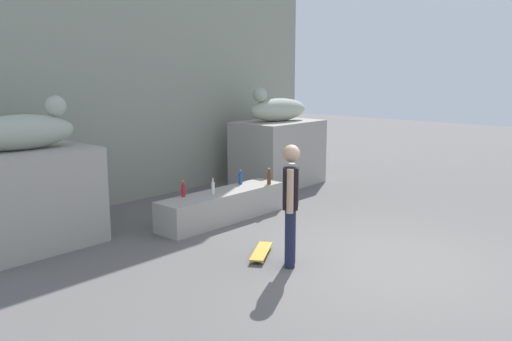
{
  "coord_description": "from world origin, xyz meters",
  "views": [
    {
      "loc": [
        -6.34,
        -3.21,
        2.64
      ],
      "look_at": [
        -0.37,
        2.11,
        1.1
      ],
      "focal_mm": 36.75,
      "sensor_mm": 36.0,
      "label": 1
    }
  ],
  "objects_px": {
    "skater": "(291,200)",
    "skateboard": "(261,252)",
    "statue_reclining_right": "(277,109)",
    "bottle_red": "(183,190)",
    "statue_reclining_left": "(23,131)",
    "bottle_clear": "(213,188)",
    "bottle_blue": "(240,178)",
    "bottle_brown": "(269,178)"
  },
  "relations": [
    {
      "from": "statue_reclining_left",
      "to": "bottle_clear",
      "type": "height_order",
      "value": "statue_reclining_left"
    },
    {
      "from": "skateboard",
      "to": "bottle_brown",
      "type": "xyz_separation_m",
      "value": [
        1.94,
        1.5,
        0.58
      ]
    },
    {
      "from": "skateboard",
      "to": "bottle_clear",
      "type": "relative_size",
      "value": 2.81
    },
    {
      "from": "bottle_blue",
      "to": "bottle_red",
      "type": "bearing_deg",
      "value": 178.48
    },
    {
      "from": "statue_reclining_left",
      "to": "bottle_brown",
      "type": "height_order",
      "value": "statue_reclining_left"
    },
    {
      "from": "statue_reclining_right",
      "to": "bottle_clear",
      "type": "xyz_separation_m",
      "value": [
        -3.17,
        -1.19,
        -1.13
      ]
    },
    {
      "from": "statue_reclining_right",
      "to": "bottle_red",
      "type": "height_order",
      "value": "statue_reclining_right"
    },
    {
      "from": "skateboard",
      "to": "bottle_blue",
      "type": "relative_size",
      "value": 2.92
    },
    {
      "from": "bottle_red",
      "to": "statue_reclining_left",
      "type": "bearing_deg",
      "value": 156.98
    },
    {
      "from": "statue_reclining_left",
      "to": "bottle_red",
      "type": "distance_m",
      "value": 2.66
    },
    {
      "from": "bottle_clear",
      "to": "skateboard",
      "type": "bearing_deg",
      "value": -111.73
    },
    {
      "from": "bottle_clear",
      "to": "statue_reclining_left",
      "type": "bearing_deg",
      "value": 156.34
    },
    {
      "from": "bottle_blue",
      "to": "bottle_clear",
      "type": "distance_m",
      "value": 0.92
    },
    {
      "from": "statue_reclining_right",
      "to": "statue_reclining_left",
      "type": "bearing_deg",
      "value": 9.03
    },
    {
      "from": "statue_reclining_left",
      "to": "bottle_clear",
      "type": "xyz_separation_m",
      "value": [
        2.69,
        -1.18,
        -1.13
      ]
    },
    {
      "from": "statue_reclining_right",
      "to": "skateboard",
      "type": "distance_m",
      "value": 5.11
    },
    {
      "from": "skateboard",
      "to": "bottle_red",
      "type": "bearing_deg",
      "value": 53.06
    },
    {
      "from": "statue_reclining_left",
      "to": "bottle_blue",
      "type": "bearing_deg",
      "value": -10.2
    },
    {
      "from": "statue_reclining_left",
      "to": "statue_reclining_right",
      "type": "xyz_separation_m",
      "value": [
        5.86,
        0.01,
        0.0
      ]
    },
    {
      "from": "skateboard",
      "to": "statue_reclining_right",
      "type": "bearing_deg",
      "value": 6.19
    },
    {
      "from": "statue_reclining_right",
      "to": "bottle_clear",
      "type": "relative_size",
      "value": 5.94
    },
    {
      "from": "bottle_blue",
      "to": "skateboard",
      "type": "bearing_deg",
      "value": -129.69
    },
    {
      "from": "statue_reclining_right",
      "to": "bottle_red",
      "type": "distance_m",
      "value": 3.93
    },
    {
      "from": "bottle_clear",
      "to": "bottle_red",
      "type": "distance_m",
      "value": 0.52
    },
    {
      "from": "statue_reclining_left",
      "to": "bottle_red",
      "type": "bearing_deg",
      "value": -17.96
    },
    {
      "from": "statue_reclining_left",
      "to": "skater",
      "type": "relative_size",
      "value": 0.98
    },
    {
      "from": "statue_reclining_left",
      "to": "statue_reclining_right",
      "type": "height_order",
      "value": "same"
    },
    {
      "from": "statue_reclining_right",
      "to": "skater",
      "type": "bearing_deg",
      "value": 50.51
    },
    {
      "from": "statue_reclining_left",
      "to": "bottle_brown",
      "type": "xyz_separation_m",
      "value": [
        3.94,
        -1.38,
        -1.12
      ]
    },
    {
      "from": "skater",
      "to": "bottle_brown",
      "type": "distance_m",
      "value": 2.82
    },
    {
      "from": "skateboard",
      "to": "skater",
      "type": "bearing_deg",
      "value": -121.26
    },
    {
      "from": "bottle_red",
      "to": "bottle_brown",
      "type": "xyz_separation_m",
      "value": [
        1.72,
        -0.44,
        0.01
      ]
    },
    {
      "from": "skater",
      "to": "bottle_red",
      "type": "bearing_deg",
      "value": 49.72
    },
    {
      "from": "skater",
      "to": "skateboard",
      "type": "xyz_separation_m",
      "value": [
        0.01,
        0.53,
        -0.86
      ]
    },
    {
      "from": "skateboard",
      "to": "bottle_red",
      "type": "distance_m",
      "value": 2.04
    },
    {
      "from": "bottle_blue",
      "to": "statue_reclining_left",
      "type": "bearing_deg",
      "value": 164.74
    },
    {
      "from": "skateboard",
      "to": "bottle_clear",
      "type": "height_order",
      "value": "bottle_clear"
    },
    {
      "from": "skater",
      "to": "bottle_brown",
      "type": "height_order",
      "value": "skater"
    },
    {
      "from": "bottle_red",
      "to": "bottle_brown",
      "type": "height_order",
      "value": "bottle_brown"
    },
    {
      "from": "bottle_clear",
      "to": "statue_reclining_right",
      "type": "bearing_deg",
      "value": 20.48
    },
    {
      "from": "statue_reclining_left",
      "to": "bottle_red",
      "type": "xyz_separation_m",
      "value": [
        2.22,
        -0.94,
        -1.13
      ]
    },
    {
      "from": "statue_reclining_right",
      "to": "bottle_brown",
      "type": "bearing_deg",
      "value": 44.91
    }
  ]
}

